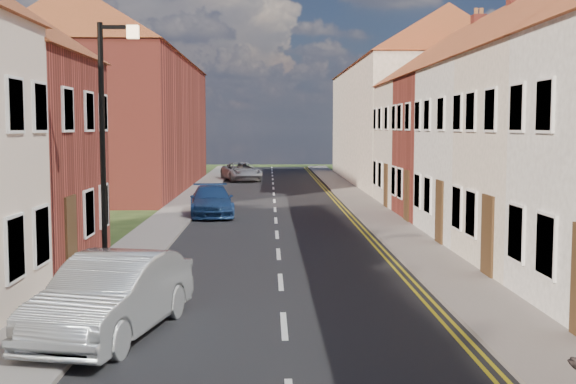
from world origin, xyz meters
name	(u,v)px	position (x,y,z in m)	size (l,w,h in m)	color
road	(277,235)	(0.00, 30.00, 0.01)	(7.00, 90.00, 0.02)	black
pavement_left	(155,234)	(-4.40, 30.00, 0.06)	(1.80, 90.00, 0.12)	slate
pavement_right	(398,233)	(4.40, 30.00, 0.06)	(1.80, 90.00, 0.12)	slate
cottage_r_pink	(547,110)	(9.30, 28.90, 4.47)	(8.30, 6.00, 9.00)	#ADAAA3
cottage_r_white_far	(498,113)	(9.30, 34.30, 4.48)	(8.30, 5.20, 9.00)	maroon
cottage_r_cream_far	(463,115)	(9.30, 39.70, 4.47)	(8.30, 6.00, 9.00)	white
block_right_far	(405,107)	(9.30, 55.00, 5.29)	(8.30, 24.20, 10.50)	white
block_left_far	(125,105)	(-9.30, 50.00, 5.29)	(8.30, 24.20, 10.50)	maroon
lamppost	(107,143)	(-3.81, 20.00, 3.54)	(0.88, 0.15, 6.00)	black
car_mid	(112,296)	(-3.20, 17.45, 0.76)	(1.61, 4.61, 1.52)	#AEB3B6
car_far	(211,201)	(-2.82, 35.80, 0.66)	(1.85, 4.56, 1.32)	navy
car_distant	(241,172)	(-2.29, 56.60, 0.68)	(2.25, 4.89, 1.36)	#A7AAAF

